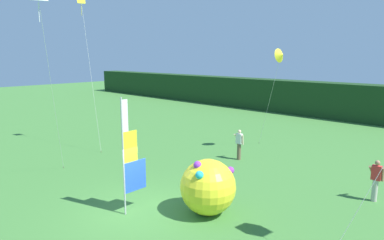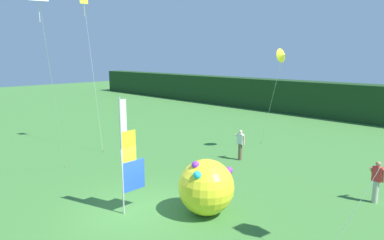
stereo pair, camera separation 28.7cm
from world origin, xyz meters
TOP-DOWN VIEW (x-y plane):
  - ground_plane at (0.00, 0.00)m, footprint 120.00×120.00m
  - distant_treeline at (0.00, 24.87)m, footprint 80.00×2.40m
  - banner_flag at (0.04, -0.23)m, footprint 0.06×1.03m
  - person_near_banner at (-0.86, 7.90)m, footprint 0.55×0.48m
  - person_mid_field at (6.40, 7.14)m, footprint 0.55×0.48m
  - inflatable_balloon at (2.21, 1.66)m, footprint 2.08×2.08m
  - kite_yellow_diamond_0 at (-9.72, 3.63)m, footprint 2.28×0.68m
  - kite_white_diamond_1 at (-3.60, -1.57)m, footprint 3.61×2.41m
  - kite_yellow_delta_2 at (-0.03, 10.63)m, footprint 2.25×1.63m

SIDE VIEW (x-z plane):
  - ground_plane at x=0.00m, z-range 0.00..0.00m
  - person_mid_field at x=6.40m, z-range 0.06..1.78m
  - person_near_banner at x=-0.86m, z-range 0.06..1.79m
  - inflatable_balloon at x=2.21m, z-range -0.01..2.10m
  - distant_treeline at x=0.00m, z-range 0.00..3.33m
  - banner_flag at x=0.04m, z-range -0.09..4.30m
  - kite_yellow_delta_2 at x=-0.03m, z-range 2.70..8.99m
  - kite_white_diamond_1 at x=-3.60m, z-range 3.50..12.21m
  - kite_yellow_diamond_0 at x=-9.72m, z-range 3.60..13.22m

